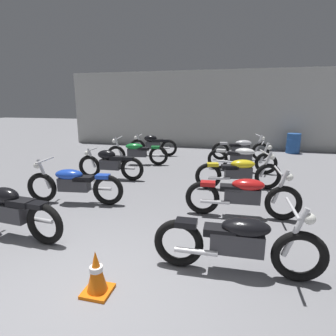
{
  "coord_description": "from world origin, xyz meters",
  "views": [
    {
      "loc": [
        1.63,
        -2.35,
        2.17
      ],
      "look_at": [
        0.0,
        4.14,
        0.55
      ],
      "focal_mm": 29.34,
      "sensor_mm": 36.0,
      "label": 1
    }
  ],
  "objects": [
    {
      "name": "motorcycle_right_row_2",
      "position": [
        1.73,
        4.57,
        0.45
      ],
      "size": [
        2.14,
        0.79,
        0.97
      ],
      "color": "black",
      "rests_on": "ground"
    },
    {
      "name": "motorcycle_left_row_1",
      "position": [
        -1.73,
        2.65,
        0.45
      ],
      "size": [
        2.17,
        0.68,
        0.97
      ],
      "color": "black",
      "rests_on": "ground"
    },
    {
      "name": "motorcycle_right_row_0",
      "position": [
        1.72,
        0.93,
        0.45
      ],
      "size": [
        2.17,
        0.68,
        0.97
      ],
      "color": "black",
      "rests_on": "ground"
    },
    {
      "name": "oil_drum",
      "position": [
        4.02,
        10.33,
        0.43
      ],
      "size": [
        0.59,
        0.59,
        0.85
      ],
      "color": "#23519E",
      "rests_on": "ground"
    },
    {
      "name": "back_wall",
      "position": [
        0.0,
        11.05,
        1.8
      ],
      "size": [
        13.49,
        0.24,
        3.6
      ],
      "primitive_type": "cube",
      "color": "#B2B2AD",
      "rests_on": "ground"
    },
    {
      "name": "motorcycle_right_row_1",
      "position": [
        1.81,
        2.79,
        0.45
      ],
      "size": [
        2.17,
        0.68,
        0.97
      ],
      "color": "black",
      "rests_on": "ground"
    },
    {
      "name": "motorcycle_left_row_4",
      "position": [
        -1.68,
        8.29,
        0.46
      ],
      "size": [
        1.96,
        0.58,
        0.88
      ],
      "color": "black",
      "rests_on": "ground"
    },
    {
      "name": "motorcycle_left_row_2",
      "position": [
        -1.82,
        4.63,
        0.46
      ],
      "size": [
        1.97,
        0.48,
        0.88
      ],
      "color": "black",
      "rests_on": "ground"
    },
    {
      "name": "motorcycle_right_row_4",
      "position": [
        1.81,
        8.29,
        0.45
      ],
      "size": [
        2.15,
        0.76,
        0.97
      ],
      "color": "black",
      "rests_on": "ground"
    },
    {
      "name": "motorcycle_left_row_0",
      "position": [
        -1.83,
        1.04,
        0.46
      ],
      "size": [
        1.97,
        0.48,
        0.88
      ],
      "color": "black",
      "rests_on": "ground"
    },
    {
      "name": "traffic_cone",
      "position": [
        0.16,
        0.14,
        0.26
      ],
      "size": [
        0.32,
        0.32,
        0.54
      ],
      "color": "orange",
      "rests_on": "ground"
    },
    {
      "name": "motorcycle_right_row_3",
      "position": [
        1.82,
        6.44,
        0.45
      ],
      "size": [
        2.16,
        0.68,
        0.97
      ],
      "color": "black",
      "rests_on": "ground"
    },
    {
      "name": "ground_plane",
      "position": [
        0.0,
        0.0,
        0.0
      ],
      "size": [
        60.0,
        60.0,
        0.0
      ],
      "primitive_type": "plane",
      "color": "gray"
    },
    {
      "name": "motorcycle_left_row_3",
      "position": [
        -1.73,
        6.56,
        0.45
      ],
      "size": [
        2.16,
        0.73,
        0.97
      ],
      "color": "black",
      "rests_on": "ground"
    }
  ]
}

